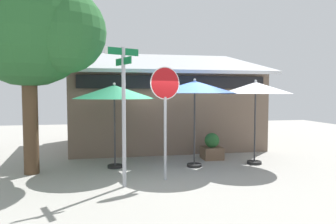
# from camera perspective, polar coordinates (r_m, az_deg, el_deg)

# --- Properties ---
(ground_plane) EXTENTS (28.00, 28.00, 0.10)m
(ground_plane) POSITION_cam_1_polar(r_m,az_deg,el_deg) (8.64, 0.36, -11.50)
(ground_plane) COLOR #9E9B93
(cafe_building) EXTENTS (7.69, 5.39, 4.14)m
(cafe_building) POSITION_cam_1_polar(r_m,az_deg,el_deg) (12.96, -1.04, 0.77)
(cafe_building) COLOR #705B4C
(cafe_building) RESTS_ON ground
(street_sign_post) EXTENTS (0.77, 0.72, 3.24)m
(street_sign_post) POSITION_cam_1_polar(r_m,az_deg,el_deg) (7.08, -8.33, 1.48)
(street_sign_post) COLOR #A8AAB2
(street_sign_post) RESTS_ON ground
(stop_sign) EXTENTS (0.78, 0.25, 2.85)m
(stop_sign) POSITION_cam_1_polar(r_m,az_deg,el_deg) (7.58, -0.54, 2.14)
(stop_sign) COLOR #A8AAB2
(stop_sign) RESTS_ON ground
(patio_umbrella_forest_green_left) EXTENTS (2.38, 2.38, 2.50)m
(patio_umbrella_forest_green_left) POSITION_cam_1_polar(r_m,az_deg,el_deg) (8.97, -10.04, 3.63)
(patio_umbrella_forest_green_left) COLOR black
(patio_umbrella_forest_green_left) RESTS_ON ground
(patio_umbrella_royal_blue_center) EXTENTS (2.40, 2.40, 2.62)m
(patio_umbrella_royal_blue_center) POSITION_cam_1_polar(r_m,az_deg,el_deg) (9.00, 5.03, 4.56)
(patio_umbrella_royal_blue_center) COLOR black
(patio_umbrella_royal_blue_center) RESTS_ON ground
(patio_umbrella_ivory_right) EXTENTS (2.17, 2.17, 2.60)m
(patio_umbrella_ivory_right) POSITION_cam_1_polar(r_m,az_deg,el_deg) (9.71, 16.11, 4.22)
(patio_umbrella_ivory_right) COLOR black
(patio_umbrella_ivory_right) RESTS_ON ground
(shade_tree) EXTENTS (3.82, 3.54, 5.91)m
(shade_tree) POSITION_cam_1_polar(r_m,az_deg,el_deg) (9.06, -23.81, 15.09)
(shade_tree) COLOR brown
(shade_tree) RESTS_ON ground
(sidewalk_planter) EXTENTS (0.65, 0.65, 0.87)m
(sidewalk_planter) POSITION_cam_1_polar(r_m,az_deg,el_deg) (10.30, 8.22, -6.65)
(sidewalk_planter) COLOR brown
(sidewalk_planter) RESTS_ON ground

